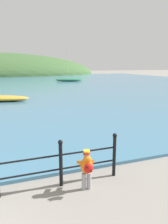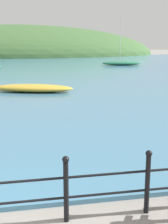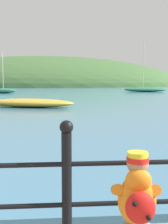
# 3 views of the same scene
# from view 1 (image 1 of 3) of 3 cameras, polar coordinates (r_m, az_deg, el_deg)

# --- Properties ---
(child_in_coat) EXTENTS (0.41, 0.55, 1.00)m
(child_in_coat) POSITION_cam_1_polar(r_m,az_deg,el_deg) (5.35, 0.71, -14.00)
(child_in_coat) COLOR #99999E
(child_in_coat) RESTS_ON ground
(boat_nearest_quay) EXTENTS (5.05, 2.53, 5.82)m
(boat_nearest_quay) POSITION_cam_1_polar(r_m,az_deg,el_deg) (39.04, -3.87, 8.43)
(boat_nearest_quay) COLOR #287551
(boat_nearest_quay) RESTS_ON water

